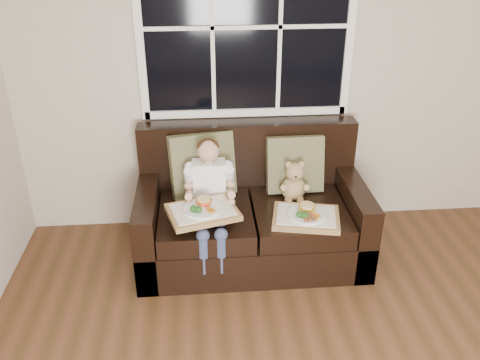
{
  "coord_description": "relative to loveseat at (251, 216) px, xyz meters",
  "views": [
    {
      "loc": [
        -0.81,
        -1.32,
        2.37
      ],
      "look_at": [
        -0.54,
        1.85,
        0.72
      ],
      "focal_mm": 38.0,
      "sensor_mm": 36.0,
      "label": 1
    }
  ],
  "objects": [
    {
      "name": "window_back",
      "position": [
        0.0,
        0.46,
        1.34
      ],
      "size": [
        1.62,
        0.04,
        1.37
      ],
      "color": "black",
      "rests_on": "room_walls"
    },
    {
      "name": "pillow_right",
      "position": [
        0.35,
        0.15,
        0.36
      ],
      "size": [
        0.44,
        0.21,
        0.45
      ],
      "rotation": [
        -0.21,
        0.0,
        0.02
      ],
      "color": "#6D6743",
      "rests_on": "loveseat"
    },
    {
      "name": "room_walls",
      "position": [
        0.45,
        -2.02,
        1.28
      ],
      "size": [
        4.52,
        5.02,
        2.71
      ],
      "color": "beige",
      "rests_on": "ground"
    },
    {
      "name": "tray_right",
      "position": [
        0.36,
        -0.31,
        0.17
      ],
      "size": [
        0.53,
        0.44,
        0.11
      ],
      "rotation": [
        0.0,
        0.0,
        -0.2
      ],
      "color": "#A17649",
      "rests_on": "loveseat"
    },
    {
      "name": "tray_left",
      "position": [
        -0.37,
        -0.33,
        0.27
      ],
      "size": [
        0.54,
        0.47,
        0.11
      ],
      "rotation": [
        0.0,
        0.0,
        0.28
      ],
      "color": "#A17649",
      "rests_on": "child"
    },
    {
      "name": "teddy_bear",
      "position": [
        0.32,
        -0.0,
        0.27
      ],
      "size": [
        0.2,
        0.25,
        0.33
      ],
      "rotation": [
        0.0,
        0.0,
        -0.05
      ],
      "color": "tan",
      "rests_on": "loveseat"
    },
    {
      "name": "pillow_left",
      "position": [
        -0.36,
        0.15,
        0.38
      ],
      "size": [
        0.52,
        0.33,
        0.5
      ],
      "rotation": [
        -0.21,
        0.0,
        0.25
      ],
      "color": "#6D6743",
      "rests_on": "loveseat"
    },
    {
      "name": "child",
      "position": [
        -0.31,
        -0.12,
        0.32
      ],
      "size": [
        0.35,
        0.59,
        0.8
      ],
      "color": "white",
      "rests_on": "loveseat"
    },
    {
      "name": "loveseat",
      "position": [
        0.0,
        0.0,
        0.0
      ],
      "size": [
        1.7,
        0.92,
        0.96
      ],
      "color": "black",
      "rests_on": "ground"
    }
  ]
}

